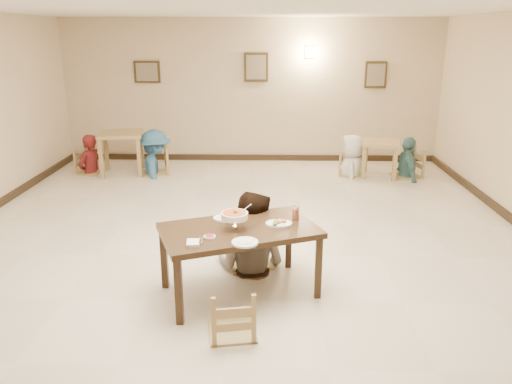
{
  "coord_description": "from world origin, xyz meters",
  "views": [
    {
      "loc": [
        0.36,
        -5.75,
        2.68
      ],
      "look_at": [
        0.23,
        -0.41,
        0.98
      ],
      "focal_mm": 35.0,
      "sensor_mm": 36.0,
      "label": 1
    }
  ],
  "objects_px": {
    "chair_far": "(250,223)",
    "bg_diner_c": "(353,135)",
    "bg_diner_d": "(410,137)",
    "chair_near": "(231,289)",
    "main_diner": "(250,192)",
    "bg_chair_lr": "(155,149)",
    "bg_table_left": "(121,139)",
    "bg_chair_ll": "(88,150)",
    "bg_table_right": "(381,148)",
    "bg_diner_b": "(153,130)",
    "main_table": "(239,235)",
    "bg_diner_a": "(87,135)",
    "curry_warmer": "(235,216)",
    "bg_chair_rr": "(409,150)",
    "bg_chair_rl": "(352,152)",
    "drink_glass": "(296,213)"
  },
  "relations": [
    {
      "from": "chair_far",
      "to": "bg_diner_c",
      "type": "relative_size",
      "value": 0.66
    },
    {
      "from": "bg_diner_d",
      "to": "chair_near",
      "type": "bearing_deg",
      "value": 146.22
    },
    {
      "from": "main_diner",
      "to": "bg_chair_lr",
      "type": "bearing_deg",
      "value": -42.8
    },
    {
      "from": "bg_table_left",
      "to": "bg_chair_ll",
      "type": "relative_size",
      "value": 1.02
    },
    {
      "from": "bg_table_right",
      "to": "bg_diner_b",
      "type": "relative_size",
      "value": 0.48
    },
    {
      "from": "main_table",
      "to": "bg_diner_a",
      "type": "bearing_deg",
      "value": 103.17
    },
    {
      "from": "chair_near",
      "to": "bg_diner_a",
      "type": "xyz_separation_m",
      "value": [
        -3.22,
        5.5,
        0.33
      ]
    },
    {
      "from": "main_table",
      "to": "curry_warmer",
      "type": "bearing_deg",
      "value": -166.0
    },
    {
      "from": "bg_chair_ll",
      "to": "bg_chair_rr",
      "type": "bearing_deg",
      "value": -74.08
    },
    {
      "from": "chair_far",
      "to": "bg_chair_rr",
      "type": "xyz_separation_m",
      "value": [
        2.92,
        3.93,
        0.01
      ]
    },
    {
      "from": "curry_warmer",
      "to": "bg_diner_d",
      "type": "relative_size",
      "value": 0.2
    },
    {
      "from": "chair_far",
      "to": "bg_table_right",
      "type": "height_order",
      "value": "chair_far"
    },
    {
      "from": "main_table",
      "to": "bg_diner_b",
      "type": "distance_m",
      "value": 5.12
    },
    {
      "from": "bg_diner_a",
      "to": "bg_chair_lr",
      "type": "bearing_deg",
      "value": 113.18
    },
    {
      "from": "bg_chair_rl",
      "to": "drink_glass",
      "type": "bearing_deg",
      "value": 179.26
    },
    {
      "from": "bg_chair_rr",
      "to": "bg_diner_a",
      "type": "distance_m",
      "value": 6.27
    },
    {
      "from": "bg_diner_b",
      "to": "main_table",
      "type": "bearing_deg",
      "value": -175.68
    },
    {
      "from": "chair_near",
      "to": "main_diner",
      "type": "height_order",
      "value": "main_diner"
    },
    {
      "from": "chair_far",
      "to": "curry_warmer",
      "type": "xyz_separation_m",
      "value": [
        -0.13,
        -0.74,
        0.36
      ]
    },
    {
      "from": "bg_chair_rl",
      "to": "bg_chair_rr",
      "type": "distance_m",
      "value": 1.07
    },
    {
      "from": "bg_chair_lr",
      "to": "bg_chair_rr",
      "type": "bearing_deg",
      "value": 71.96
    },
    {
      "from": "bg_diner_a",
      "to": "bg_diner_d",
      "type": "bearing_deg",
      "value": 112.11
    },
    {
      "from": "bg_chair_ll",
      "to": "bg_chair_lr",
      "type": "distance_m",
      "value": 1.32
    },
    {
      "from": "chair_near",
      "to": "bg_chair_rl",
      "type": "distance_m",
      "value": 5.85
    },
    {
      "from": "bg_chair_rl",
      "to": "bg_chair_ll",
      "type": "bearing_deg",
      "value": 106.0
    },
    {
      "from": "bg_table_left",
      "to": "bg_diner_a",
      "type": "bearing_deg",
      "value": -177.45
    },
    {
      "from": "bg_table_right",
      "to": "bg_chair_rr",
      "type": "xyz_separation_m",
      "value": [
        0.53,
        -0.04,
        -0.02
      ]
    },
    {
      "from": "main_table",
      "to": "chair_near",
      "type": "relative_size",
      "value": 1.97
    },
    {
      "from": "bg_table_left",
      "to": "bg_chair_rr",
      "type": "distance_m",
      "value": 5.61
    },
    {
      "from": "main_table",
      "to": "bg_diner_c",
      "type": "bearing_deg",
      "value": 46.35
    },
    {
      "from": "bg_chair_lr",
      "to": "bg_diner_d",
      "type": "xyz_separation_m",
      "value": [
        4.95,
        -0.1,
        0.28
      ]
    },
    {
      "from": "curry_warmer",
      "to": "main_diner",
      "type": "bearing_deg",
      "value": 77.87
    },
    {
      "from": "chair_near",
      "to": "drink_glass",
      "type": "relative_size",
      "value": 6.21
    },
    {
      "from": "bg_chair_ll",
      "to": "bg_diner_b",
      "type": "relative_size",
      "value": 0.53
    },
    {
      "from": "bg_diner_c",
      "to": "bg_chair_lr",
      "type": "bearing_deg",
      "value": -83.06
    },
    {
      "from": "main_table",
      "to": "bg_table_right",
      "type": "xyz_separation_m",
      "value": [
        2.47,
        4.67,
        -0.11
      ]
    },
    {
      "from": "bg_diner_d",
      "to": "main_diner",
      "type": "bearing_deg",
      "value": 139.61
    },
    {
      "from": "chair_near",
      "to": "bg_table_right",
      "type": "distance_m",
      "value": 5.99
    },
    {
      "from": "main_table",
      "to": "bg_chair_rr",
      "type": "relative_size",
      "value": 1.68
    },
    {
      "from": "main_diner",
      "to": "bg_diner_c",
      "type": "height_order",
      "value": "main_diner"
    },
    {
      "from": "chair_near",
      "to": "bg_diner_c",
      "type": "distance_m",
      "value": 5.86
    },
    {
      "from": "drink_glass",
      "to": "bg_chair_ll",
      "type": "xyz_separation_m",
      "value": [
        -3.85,
        4.46,
        -0.35
      ]
    },
    {
      "from": "curry_warmer",
      "to": "bg_chair_rr",
      "type": "relative_size",
      "value": 0.29
    },
    {
      "from": "bg_chair_rl",
      "to": "bg_chair_rr",
      "type": "xyz_separation_m",
      "value": [
        1.07,
        -0.1,
        0.08
      ]
    },
    {
      "from": "main_table",
      "to": "bg_chair_lr",
      "type": "distance_m",
      "value": 5.12
    },
    {
      "from": "main_table",
      "to": "bg_chair_ll",
      "type": "distance_m",
      "value": 5.75
    },
    {
      "from": "main_diner",
      "to": "bg_diner_c",
      "type": "distance_m",
      "value": 4.51
    },
    {
      "from": "main_table",
      "to": "main_diner",
      "type": "relative_size",
      "value": 0.96
    },
    {
      "from": "main_table",
      "to": "chair_near",
      "type": "distance_m",
      "value": 0.8
    },
    {
      "from": "bg_diner_d",
      "to": "main_table",
      "type": "bearing_deg",
      "value": 142.58
    }
  ]
}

